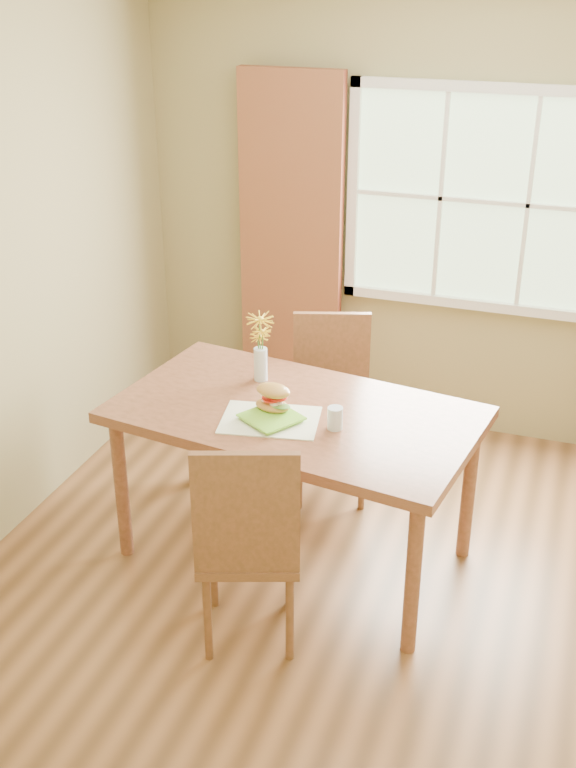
% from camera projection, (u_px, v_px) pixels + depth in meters
% --- Properties ---
extents(room, '(4.24, 3.84, 2.74)m').
position_uv_depth(room, '(415.00, 348.00, 3.66)').
color(room, brown).
rests_on(room, ground).
extents(window, '(1.62, 0.06, 1.32)m').
position_uv_depth(window, '(484.00, 201.00, 5.18)').
color(window, '#ADD19E').
rests_on(window, room).
extents(curtain_left, '(0.65, 0.08, 2.20)m').
position_uv_depth(curtain_left, '(291.00, 252.00, 5.62)').
color(curtain_left, maroon).
rests_on(curtain_left, room).
extents(dining_table, '(1.83, 1.20, 0.84)m').
position_uv_depth(dining_table, '(295.00, 426.00, 4.32)').
color(dining_table, brown).
rests_on(dining_table, room).
extents(chair_near, '(0.56, 0.56, 1.05)m').
position_uv_depth(chair_near, '(248.00, 538.00, 3.79)').
color(chair_near, brown).
rests_on(chair_near, room).
extents(chair_far, '(0.54, 0.54, 1.03)m').
position_uv_depth(chair_far, '(331.00, 397.00, 5.01)').
color(chair_far, brown).
rests_on(chair_far, room).
extents(placemat, '(0.50, 0.41, 0.01)m').
position_uv_depth(placemat, '(270.00, 420.00, 4.18)').
color(placemat, '#EAEEC9').
rests_on(placemat, dining_table).
extents(plate, '(0.32, 0.32, 0.01)m').
position_uv_depth(plate, '(271.00, 419.00, 4.17)').
color(plate, '#78CE33').
rests_on(plate, placemat).
extents(croissant_sandwich, '(0.20, 0.15, 0.13)m').
position_uv_depth(croissant_sandwich, '(273.00, 398.00, 4.21)').
color(croissant_sandwich, gold).
rests_on(croissant_sandwich, plate).
extents(water_glass, '(0.07, 0.07, 0.11)m').
position_uv_depth(water_glass, '(335.00, 419.00, 4.09)').
color(water_glass, silver).
rests_on(water_glass, dining_table).
extents(flower_vase, '(0.14, 0.14, 0.35)m').
position_uv_depth(flower_vase, '(260.00, 341.00, 4.48)').
color(flower_vase, silver).
rests_on(flower_vase, dining_table).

